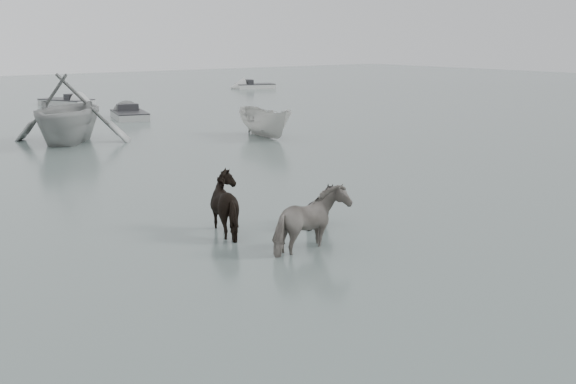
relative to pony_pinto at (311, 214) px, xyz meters
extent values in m
plane|color=#52625C|center=(-0.33, 0.53, -0.78)|extent=(140.00, 140.00, 0.00)
imported|color=black|center=(0.00, 0.00, 0.00)|extent=(1.98, 1.17, 1.57)
imported|color=black|center=(-0.48, 2.21, 0.00)|extent=(1.56, 1.74, 1.57)
imported|color=black|center=(1.51, 1.46, -0.22)|extent=(1.26, 1.18, 1.13)
imported|color=#9DA09D|center=(1.72, 18.14, 0.73)|extent=(7.50, 7.61, 3.03)
imported|color=#BABAB4|center=(9.27, 14.53, -0.04)|extent=(1.96, 4.00, 1.48)
camera|label=1|loc=(-9.26, -11.33, 3.68)|focal=45.00mm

